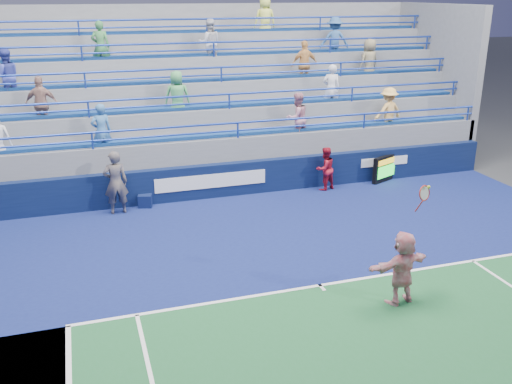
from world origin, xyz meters
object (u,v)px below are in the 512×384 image
object	(u,v)px
line_judge	(116,183)
tennis_player	(402,268)
judge_chair	(145,200)
ball_girl	(325,169)
serve_speed_board	(386,168)

from	to	relation	value
line_judge	tennis_player	bearing A→B (deg)	124.07
judge_chair	ball_girl	size ratio (longest dim) A/B	0.49
tennis_player	ball_girl	size ratio (longest dim) A/B	1.79
line_judge	ball_girl	xyz separation A→B (m)	(6.79, 0.10, -0.24)
serve_speed_board	tennis_player	bearing A→B (deg)	-117.79
serve_speed_board	tennis_player	xyz separation A→B (m)	(-3.92, -7.44, 0.35)
serve_speed_board	judge_chair	distance (m)	8.37
tennis_player	line_judge	xyz separation A→B (m)	(-5.31, 7.13, 0.15)
serve_speed_board	ball_girl	xyz separation A→B (m)	(-2.44, -0.20, 0.26)
judge_chair	tennis_player	world-z (taller)	tennis_player
judge_chair	line_judge	xyz separation A→B (m)	(-0.86, -0.32, 0.74)
judge_chair	ball_girl	world-z (taller)	ball_girl
serve_speed_board	line_judge	xyz separation A→B (m)	(-9.23, -0.30, 0.50)
judge_chair	tennis_player	size ratio (longest dim) A/B	0.27
judge_chair	line_judge	bearing A→B (deg)	-159.79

